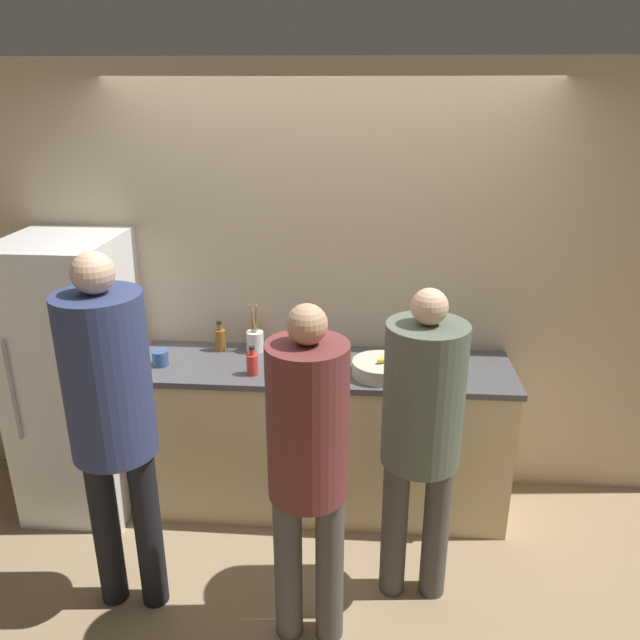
{
  "coord_description": "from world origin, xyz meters",
  "views": [
    {
      "loc": [
        0.24,
        -2.93,
        2.46
      ],
      "look_at": [
        0.0,
        0.14,
        1.29
      ],
      "focal_mm": 35.0,
      "sensor_mm": 36.0,
      "label": 1
    }
  ],
  "objects_px": {
    "refrigerator": "(78,377)",
    "fruit_bowl": "(381,368)",
    "utensil_crock": "(255,340)",
    "cup_blue": "(160,358)",
    "bottle_amber": "(220,339)",
    "person_left": "(110,405)",
    "bottle_red": "(252,363)",
    "bottle_green": "(426,358)",
    "person_center": "(308,454)",
    "person_right": "(422,422)"
  },
  "relations": [
    {
      "from": "person_center",
      "to": "person_right",
      "type": "distance_m",
      "value": 0.59
    },
    {
      "from": "person_left",
      "to": "fruit_bowl",
      "type": "bearing_deg",
      "value": 31.75
    },
    {
      "from": "refrigerator",
      "to": "cup_blue",
      "type": "bearing_deg",
      "value": -2.66
    },
    {
      "from": "utensil_crock",
      "to": "refrigerator",
      "type": "bearing_deg",
      "value": -167.92
    },
    {
      "from": "bottle_amber",
      "to": "bottle_red",
      "type": "bearing_deg",
      "value": -51.33
    },
    {
      "from": "bottle_green",
      "to": "bottle_red",
      "type": "height_order",
      "value": "bottle_green"
    },
    {
      "from": "person_left",
      "to": "bottle_red",
      "type": "xyz_separation_m",
      "value": [
        0.51,
        0.71,
        -0.1
      ]
    },
    {
      "from": "person_left",
      "to": "fruit_bowl",
      "type": "height_order",
      "value": "person_left"
    },
    {
      "from": "person_center",
      "to": "fruit_bowl",
      "type": "distance_m",
      "value": 0.95
    },
    {
      "from": "utensil_crock",
      "to": "cup_blue",
      "type": "height_order",
      "value": "utensil_crock"
    },
    {
      "from": "fruit_bowl",
      "to": "utensil_crock",
      "type": "bearing_deg",
      "value": 159.82
    },
    {
      "from": "fruit_bowl",
      "to": "bottle_amber",
      "type": "relative_size",
      "value": 1.7
    },
    {
      "from": "fruit_bowl",
      "to": "bottle_amber",
      "type": "height_order",
      "value": "bottle_amber"
    },
    {
      "from": "refrigerator",
      "to": "bottle_amber",
      "type": "height_order",
      "value": "refrigerator"
    },
    {
      "from": "bottle_green",
      "to": "bottle_amber",
      "type": "bearing_deg",
      "value": 168.33
    },
    {
      "from": "fruit_bowl",
      "to": "bottle_red",
      "type": "bearing_deg",
      "value": -176.41
    },
    {
      "from": "person_right",
      "to": "bottle_green",
      "type": "xyz_separation_m",
      "value": [
        0.07,
        0.61,
        0.05
      ]
    },
    {
      "from": "refrigerator",
      "to": "bottle_green",
      "type": "distance_m",
      "value": 2.04
    },
    {
      "from": "fruit_bowl",
      "to": "bottle_green",
      "type": "height_order",
      "value": "bottle_green"
    },
    {
      "from": "person_right",
      "to": "utensil_crock",
      "type": "bearing_deg",
      "value": 137.2
    },
    {
      "from": "person_right",
      "to": "utensil_crock",
      "type": "relative_size",
      "value": 5.48
    },
    {
      "from": "bottle_green",
      "to": "person_left",
      "type": "bearing_deg",
      "value": -152.09
    },
    {
      "from": "person_center",
      "to": "bottle_green",
      "type": "relative_size",
      "value": 6.4
    },
    {
      "from": "bottle_green",
      "to": "bottle_amber",
      "type": "distance_m",
      "value": 1.24
    },
    {
      "from": "person_right",
      "to": "person_left",
      "type": "bearing_deg",
      "value": -173.19
    },
    {
      "from": "refrigerator",
      "to": "person_left",
      "type": "bearing_deg",
      "value": -55.42
    },
    {
      "from": "person_left",
      "to": "person_center",
      "type": "height_order",
      "value": "person_left"
    },
    {
      "from": "fruit_bowl",
      "to": "bottle_green",
      "type": "xyz_separation_m",
      "value": [
        0.25,
        0.02,
        0.06
      ]
    },
    {
      "from": "person_center",
      "to": "cup_blue",
      "type": "distance_m",
      "value": 1.32
    },
    {
      "from": "person_center",
      "to": "bottle_amber",
      "type": "bearing_deg",
      "value": 118.92
    },
    {
      "from": "bottle_red",
      "to": "person_center",
      "type": "bearing_deg",
      "value": -65.28
    },
    {
      "from": "utensil_crock",
      "to": "person_right",
      "type": "bearing_deg",
      "value": -42.8
    },
    {
      "from": "refrigerator",
      "to": "bottle_red",
      "type": "bearing_deg",
      "value": -5.43
    },
    {
      "from": "refrigerator",
      "to": "bottle_green",
      "type": "xyz_separation_m",
      "value": [
        2.03,
        -0.04,
        0.21
      ]
    },
    {
      "from": "refrigerator",
      "to": "bottle_green",
      "type": "relative_size",
      "value": 6.43
    },
    {
      "from": "person_left",
      "to": "fruit_bowl",
      "type": "distance_m",
      "value": 1.44
    },
    {
      "from": "person_center",
      "to": "bottle_green",
      "type": "height_order",
      "value": "person_center"
    },
    {
      "from": "utensil_crock",
      "to": "bottle_amber",
      "type": "distance_m",
      "value": 0.21
    },
    {
      "from": "person_right",
      "to": "cup_blue",
      "type": "distance_m",
      "value": 1.57
    },
    {
      "from": "bottle_red",
      "to": "fruit_bowl",
      "type": "bearing_deg",
      "value": 3.59
    },
    {
      "from": "refrigerator",
      "to": "fruit_bowl",
      "type": "height_order",
      "value": "refrigerator"
    },
    {
      "from": "cup_blue",
      "to": "bottle_red",
      "type": "bearing_deg",
      "value": -8.05
    },
    {
      "from": "refrigerator",
      "to": "utensil_crock",
      "type": "bearing_deg",
      "value": 12.08
    },
    {
      "from": "fruit_bowl",
      "to": "bottle_green",
      "type": "distance_m",
      "value": 0.25
    },
    {
      "from": "bottle_amber",
      "to": "person_right",
      "type": "bearing_deg",
      "value": -36.89
    },
    {
      "from": "refrigerator",
      "to": "fruit_bowl",
      "type": "bearing_deg",
      "value": -1.83
    },
    {
      "from": "person_left",
      "to": "person_right",
      "type": "distance_m",
      "value": 1.42
    },
    {
      "from": "fruit_bowl",
      "to": "cup_blue",
      "type": "distance_m",
      "value": 1.26
    },
    {
      "from": "refrigerator",
      "to": "cup_blue",
      "type": "xyz_separation_m",
      "value": [
        0.52,
        -0.02,
        0.15
      ]
    },
    {
      "from": "person_center",
      "to": "person_right",
      "type": "bearing_deg",
      "value": 31.49
    }
  ]
}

